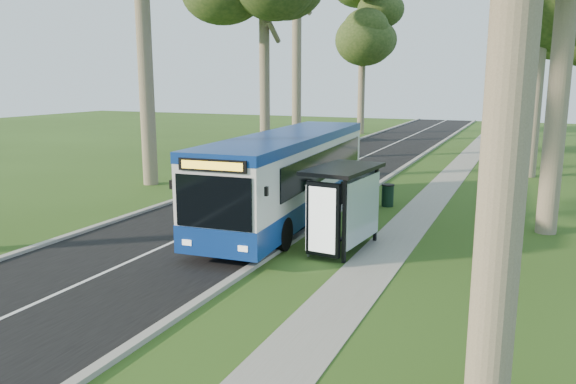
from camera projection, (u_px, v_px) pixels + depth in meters
name	position (u px, v px, depth m)	size (l,w,h in m)	color
ground	(273.00, 255.00, 16.77)	(120.00, 120.00, 0.00)	#2D4A17
road	(295.00, 188.00, 27.12)	(7.00, 100.00, 0.02)	black
kerb_east	(365.00, 192.00, 25.74)	(0.25, 100.00, 0.12)	#9E9B93
kerb_west	(232.00, 181.00, 28.49)	(0.25, 100.00, 0.12)	#9E9B93
centre_line	(295.00, 187.00, 27.12)	(0.12, 100.00, 0.01)	white
footpath	(432.00, 199.00, 24.57)	(1.50, 100.00, 0.02)	gray
bus	(289.00, 176.00, 20.67)	(3.32, 12.26, 3.21)	white
bus_stop_sign	(308.00, 209.00, 16.33)	(0.14, 0.32, 2.29)	gray
bus_shelter	(343.00, 194.00, 16.63)	(1.90, 3.13, 2.56)	black
litter_bin	(388.00, 195.00, 23.11)	(0.53, 0.53, 0.92)	black
car_white	(289.00, 143.00, 40.09)	(1.59, 3.96, 1.35)	silver
car_silver	(331.00, 133.00, 47.20)	(1.58, 4.54, 1.50)	#A2A4A9
tree_west_e	(363.00, 17.00, 52.10)	(5.20, 5.20, 14.56)	#7A6B56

